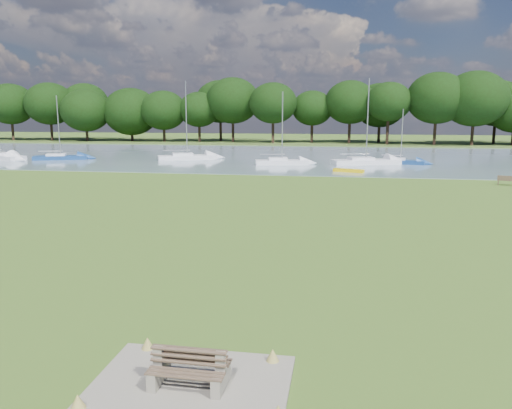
% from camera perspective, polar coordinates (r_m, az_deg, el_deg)
% --- Properties ---
extents(ground, '(220.00, 220.00, 0.00)m').
position_cam_1_polar(ground, '(24.25, 2.16, -3.30)').
color(ground, '#546329').
extents(river, '(220.00, 40.00, 0.10)m').
position_cam_1_polar(river, '(65.68, 6.92, 5.41)').
color(river, slate).
rests_on(river, ground).
extents(far_bank, '(220.00, 20.00, 0.40)m').
position_cam_1_polar(far_bank, '(95.58, 7.78, 6.98)').
color(far_bank, '#4C6626').
rests_on(far_bank, ground).
extents(concrete_pad, '(4.20, 3.20, 0.10)m').
position_cam_1_polar(concrete_pad, '(11.38, -7.55, -19.92)').
color(concrete_pad, gray).
rests_on(concrete_pad, ground).
extents(bench_pair, '(1.65, 0.99, 0.88)m').
position_cam_1_polar(bench_pair, '(11.18, -7.61, -18.11)').
color(bench_pair, gray).
rests_on(bench_pair, concrete_pad).
extents(riverbank_bench, '(1.35, 0.77, 0.80)m').
position_cam_1_polar(riverbank_bench, '(44.60, 26.68, 2.47)').
color(riverbank_bench, brown).
rests_on(riverbank_bench, ground).
extents(kayak, '(3.02, 1.61, 0.30)m').
position_cam_1_polar(kayak, '(49.23, 10.53, 3.84)').
color(kayak, '#E9BD09').
rests_on(kayak, river).
extents(tree_line, '(117.74, 9.96, 12.05)m').
position_cam_1_polar(tree_line, '(92.74, -0.34, 11.42)').
color(tree_line, black).
rests_on(tree_line, far_bank).
extents(sailboat_0, '(5.39, 2.53, 6.06)m').
position_cam_1_polar(sailboat_0, '(58.38, 16.13, 4.87)').
color(sailboat_0, navy).
rests_on(sailboat_0, river).
extents(sailboat_1, '(7.20, 4.62, 9.39)m').
position_cam_1_polar(sailboat_1, '(61.77, -7.95, 5.56)').
color(sailboat_1, silver).
rests_on(sailboat_1, river).
extents(sailboat_3, '(6.44, 3.74, 7.66)m').
position_cam_1_polar(sailboat_3, '(65.54, -21.50, 5.17)').
color(sailboat_3, navy).
rests_on(sailboat_3, river).
extents(sailboat_4, '(7.80, 4.51, 9.33)m').
position_cam_1_polar(sailboat_4, '(56.82, 12.38, 4.99)').
color(sailboat_4, silver).
rests_on(sailboat_4, river).
extents(sailboat_5, '(7.83, 4.96, 9.09)m').
position_cam_1_polar(sailboat_5, '(69.09, -27.22, 5.02)').
color(sailboat_5, silver).
rests_on(sailboat_5, river).
extents(sailboat_6, '(6.05, 2.94, 7.89)m').
position_cam_1_polar(sailboat_6, '(55.25, 2.92, 5.07)').
color(sailboat_6, silver).
rests_on(sailboat_6, river).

